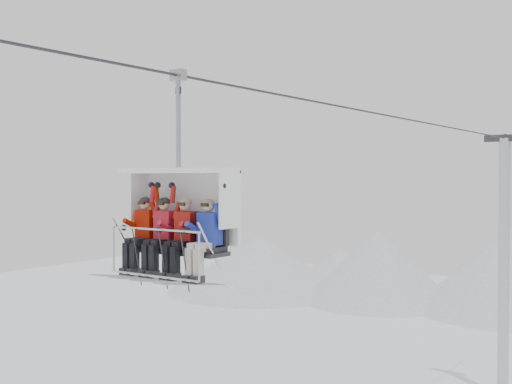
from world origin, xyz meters
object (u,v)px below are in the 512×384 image
Objects in this scene: lift_tower_right at (504,285)px; skier_center_right at (183,234)px; chairlift_carrier at (183,209)px; skier_center_left at (162,232)px; skier_far_left at (143,231)px; skier_far_right at (206,236)px.

skier_center_right is at bearing -89.40° from lift_tower_right.
lift_tower_right is 25.00m from chairlift_carrier.
chairlift_carrier is at bearing 130.63° from skier_center_right.
lift_tower_right is 25.21m from skier_center_left.
lift_tower_right is at bearing 90.60° from skier_center_right.
skier_center_left is at bearing -90.67° from lift_tower_right.
chairlift_carrier is 0.99m from skier_far_left.
skier_far_left is 1.08m from skier_center_right.
skier_far_right is at bearing 0.00° from skier_center_left.
skier_center_left is 1.13m from skier_far_right.
skier_far_left is at bearing 180.00° from skier_center_left.
skier_center_left and skier_center_right have the same top height.
skier_far_right is (0.84, -0.30, -0.47)m from chairlift_carrier.
chairlift_carrier is 2.36× the size of skier_far_right.
skier_center_right is at bearing 180.00° from skier_far_right.
skier_far_right is (1.65, 0.00, 0.00)m from skier_far_left.
chairlift_carrier reaches higher than skier_far_right.
lift_tower_right reaches higher than skier_far_right.
lift_tower_right is 25.21m from skier_center_right.
skier_center_left is 0.55m from skier_center_right.
skier_far_right is at bearing 0.00° from skier_center_right.
chairlift_carrier is 0.62m from skier_center_right.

